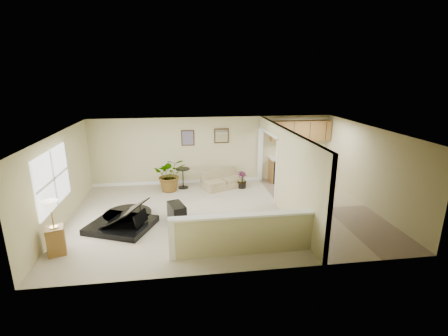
{
  "coord_description": "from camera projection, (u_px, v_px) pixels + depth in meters",
  "views": [
    {
      "loc": [
        -1.23,
        -8.85,
        4.01
      ],
      "look_at": [
        0.04,
        0.4,
        1.3
      ],
      "focal_mm": 26.0,
      "sensor_mm": 36.0,
      "label": 1
    }
  ],
  "objects": [
    {
      "name": "front_wall",
      "position": [
        245.0,
        217.0,
        6.49
      ],
      "size": [
        9.0,
        0.04,
        2.5
      ],
      "primitive_type": "cube",
      "color": "#C7BE88",
      "rests_on": "floor"
    },
    {
      "name": "kitchen_cabinets",
      "position": [
        297.0,
        159.0,
        12.47
      ],
      "size": [
        2.36,
        0.65,
        2.33
      ],
      "color": "brown",
      "rests_on": "floor"
    },
    {
      "name": "piano_bench",
      "position": [
        177.0,
        212.0,
        9.19
      ],
      "size": [
        0.57,
        0.81,
        0.49
      ],
      "primitive_type": "cube",
      "rotation": [
        0.0,
        0.0,
        0.31
      ],
      "color": "black",
      "rests_on": "floor"
    },
    {
      "name": "palm_plant",
      "position": [
        170.0,
        175.0,
        11.44
      ],
      "size": [
        1.15,
        1.02,
        1.21
      ],
      "color": "black",
      "rests_on": "floor"
    },
    {
      "name": "pony_half_wall",
      "position": [
        242.0,
        234.0,
        7.37
      ],
      "size": [
        3.42,
        0.22,
        1.0
      ],
      "color": "#C7BE88",
      "rests_on": "floor"
    },
    {
      "name": "wall_mirror",
      "position": [
        221.0,
        136.0,
        12.06
      ],
      "size": [
        0.55,
        0.04,
        0.55
      ],
      "color": "#3A2415",
      "rests_on": "back_wall"
    },
    {
      "name": "loveseat",
      "position": [
        222.0,
        179.0,
        11.88
      ],
      "size": [
        1.71,
        1.3,
        0.81
      ],
      "rotation": [
        0.0,
        0.0,
        0.39
      ],
      "color": "tan",
      "rests_on": "floor"
    },
    {
      "name": "left_window",
      "position": [
        52.0,
        179.0,
        8.23
      ],
      "size": [
        0.05,
        2.15,
        1.45
      ],
      "primitive_type": "cube",
      "color": "white",
      "rests_on": "left_wall"
    },
    {
      "name": "small_plant",
      "position": [
        242.0,
        181.0,
        11.82
      ],
      "size": [
        0.43,
        0.43,
        0.61
      ],
      "color": "black",
      "rests_on": "floor"
    },
    {
      "name": "accent_table",
      "position": [
        183.0,
        176.0,
        11.74
      ],
      "size": [
        0.51,
        0.51,
        0.74
      ],
      "color": "black",
      "rests_on": "floor"
    },
    {
      "name": "ceiling",
      "position": [
        224.0,
        131.0,
        9.0
      ],
      "size": [
        9.0,
        6.0,
        0.04
      ],
      "primitive_type": "cube",
      "color": "silver",
      "rests_on": "back_wall"
    },
    {
      "name": "floor",
      "position": [
        224.0,
        213.0,
        9.7
      ],
      "size": [
        9.0,
        9.0,
        0.0
      ],
      "primitive_type": "plane",
      "color": "#B7AD8E",
      "rests_on": "ground"
    },
    {
      "name": "left_wall",
      "position": [
        60.0,
        180.0,
        8.76
      ],
      "size": [
        0.04,
        6.0,
        2.5
      ],
      "primitive_type": "cube",
      "color": "#C7BE88",
      "rests_on": "floor"
    },
    {
      "name": "lamp_stand",
      "position": [
        55.0,
        232.0,
        7.38
      ],
      "size": [
        0.49,
        0.49,
        1.31
      ],
      "color": "brown",
      "rests_on": "floor"
    },
    {
      "name": "right_wall",
      "position": [
        370.0,
        168.0,
        9.93
      ],
      "size": [
        0.04,
        6.0,
        2.5
      ],
      "primitive_type": "cube",
      "color": "#C7BE88",
      "rests_on": "floor"
    },
    {
      "name": "wall_art_left",
      "position": [
        188.0,
        138.0,
        11.91
      ],
      "size": [
        0.48,
        0.04,
        0.58
      ],
      "color": "#3A2415",
      "rests_on": "back_wall"
    },
    {
      "name": "back_wall",
      "position": [
        214.0,
        150.0,
        12.2
      ],
      "size": [
        9.0,
        0.04,
        2.5
      ],
      "primitive_type": "cube",
      "color": "#C7BE88",
      "rests_on": "floor"
    },
    {
      "name": "kitchen_vinyl",
      "position": [
        324.0,
        208.0,
        10.11
      ],
      "size": [
        2.7,
        6.0,
        0.01
      ],
      "primitive_type": "cube",
      "color": "tan",
      "rests_on": "floor"
    },
    {
      "name": "interior_partition",
      "position": [
        282.0,
        170.0,
        9.83
      ],
      "size": [
        0.18,
        5.99,
        2.5
      ],
      "color": "#C7BE88",
      "rests_on": "floor"
    },
    {
      "name": "piano",
      "position": [
        119.0,
        204.0,
        8.75
      ],
      "size": [
        2.25,
        2.21,
        1.5
      ],
      "rotation": [
        0.0,
        0.0,
        -0.4
      ],
      "color": "black",
      "rests_on": "floor"
    }
  ]
}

